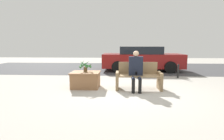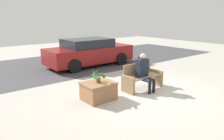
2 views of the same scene
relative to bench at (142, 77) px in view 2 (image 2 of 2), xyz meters
The scene contains 8 objects.
ground_plane 0.59m from the bench, 121.00° to the right, with size 30.00×30.00×0.00m, color #ADA89E.
road_surface 5.52m from the bench, 92.27° to the left, with size 20.00×6.00×0.01m, color #424244.
bench is the anchor object (origin of this frame).
person_seated 0.37m from the bench, 119.67° to the right, with size 0.45×0.63×1.29m.
planter_box 1.82m from the bench, behind, with size 0.98×0.80×0.55m.
potted_plant 1.85m from the bench, behind, with size 0.51×0.51×0.43m.
parked_car 4.37m from the bench, 82.13° to the left, with size 4.50×1.98×1.40m.
bollard_post 2.92m from the bench, 46.80° to the left, with size 0.09×0.09×0.63m.
Camera 2 is at (-5.25, -4.78, 2.53)m, focal length 35.00 mm.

